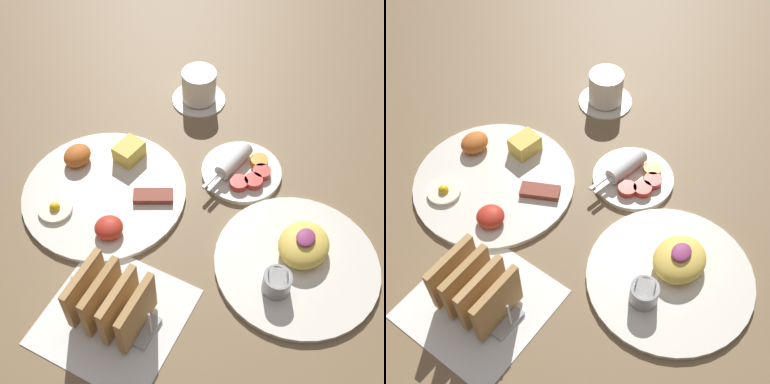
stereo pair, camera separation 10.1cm
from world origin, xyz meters
The scene contains 7 objects.
ground_plane centered at (0.00, 0.00, 0.00)m, with size 3.00×3.00×0.00m, color brown.
napkin_flat centered at (-0.24, 0.05, 0.00)m, with size 0.22×0.22×0.00m.
plate_breakfast centered at (-0.03, 0.21, 0.01)m, with size 0.32×0.32×0.05m.
plate_condiments centered at (0.14, -0.01, 0.01)m, with size 0.17×0.16×0.04m.
plate_foreground centered at (-0.01, -0.18, 0.01)m, with size 0.29×0.29×0.06m.
toast_rack centered at (-0.24, 0.05, 0.05)m, with size 0.10×0.15×0.10m.
coffee_cup centered at (0.30, 0.17, 0.04)m, with size 0.12×0.12×0.08m.
Camera 2 is at (-0.47, -0.32, 0.82)m, focal length 50.00 mm.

